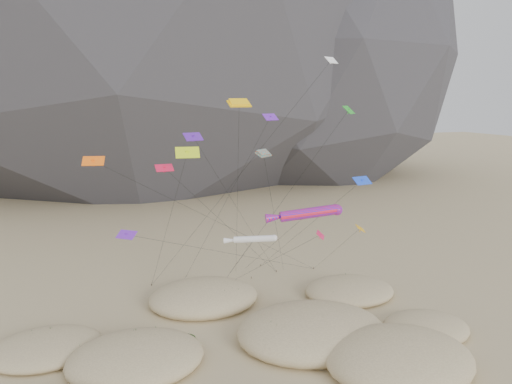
% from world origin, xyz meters
% --- Properties ---
extents(ground, '(500.00, 500.00, 0.00)m').
position_xyz_m(ground, '(0.00, 0.00, 0.00)').
color(ground, '#CCB789').
rests_on(ground, ground).
extents(dunes, '(49.27, 35.69, 4.04)m').
position_xyz_m(dunes, '(-2.50, 2.60, 0.76)').
color(dunes, '#CCB789').
rests_on(dunes, ground).
extents(dune_grass, '(42.05, 26.10, 1.58)m').
position_xyz_m(dune_grass, '(-0.30, 3.36, 0.85)').
color(dune_grass, black).
rests_on(dune_grass, ground).
extents(kite_stakes, '(23.32, 6.25, 0.30)m').
position_xyz_m(kite_stakes, '(2.71, 23.44, 0.15)').
color(kite_stakes, '#3F2D1E').
rests_on(kite_stakes, ground).
extents(rainbow_tube_kite, '(8.30, 20.70, 13.49)m').
position_xyz_m(rainbow_tube_kite, '(5.55, 7.22, 12.55)').
color(rainbow_tube_kite, '#FF1A22').
rests_on(rainbow_tube_kite, ground).
extents(white_tube_kite, '(5.52, 12.21, 9.92)m').
position_xyz_m(white_tube_kite, '(0.58, 10.52, 9.32)').
color(white_tube_kite, silver).
rests_on(white_tube_kite, ground).
extents(orange_parafoil, '(5.38, 14.89, 24.55)m').
position_xyz_m(orange_parafoil, '(-0.37, 11.68, 23.77)').
color(orange_parafoil, '#F3B70C').
rests_on(orange_parafoil, ground).
extents(multi_parafoil, '(7.84, 9.96, 18.62)m').
position_xyz_m(multi_parafoil, '(3.95, 15.59, 17.97)').
color(multi_parafoil, '#DC4717').
rests_on(multi_parafoil, ground).
extents(delta_kites, '(32.29, 22.38, 29.18)m').
position_xyz_m(delta_kites, '(1.01, 11.61, 17.26)').
color(delta_kites, red).
rests_on(delta_kites, ground).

